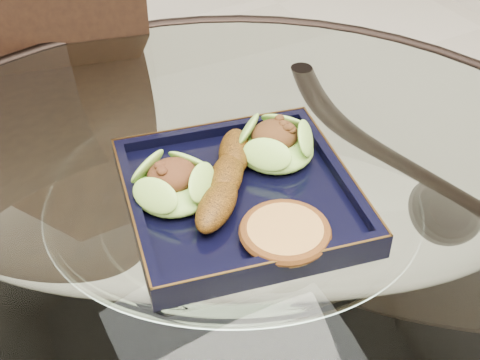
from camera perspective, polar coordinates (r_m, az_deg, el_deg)
dining_table at (r=0.92m, az=-0.49°, el=-11.42°), size 1.13×1.13×0.77m
dining_chair at (r=1.20m, az=-16.60°, el=1.29°), size 0.56×0.56×1.07m
navy_plate at (r=0.82m, az=-0.00°, el=-1.63°), size 0.32×0.32×0.02m
lettuce_wrap_left at (r=0.80m, az=-5.67°, el=-0.49°), size 0.11×0.11×0.03m
lettuce_wrap_right at (r=0.86m, az=3.05°, el=2.96°), size 0.13×0.13×0.04m
roasted_plantain at (r=0.81m, az=-1.20°, el=0.22°), size 0.15×0.17×0.04m
crumb_patty at (r=0.75m, az=3.86°, el=-4.57°), size 0.12×0.12×0.02m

